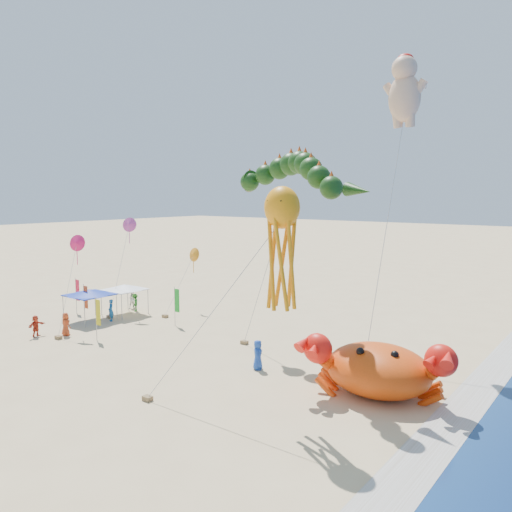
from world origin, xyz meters
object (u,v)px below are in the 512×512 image
Objects in this scene: crab_inflatable at (377,368)px; dragon_kite at (288,180)px; octopus_kite at (281,239)px; canopy_blue at (90,292)px; cherub_kite at (404,89)px; canopy_white at (124,287)px.

dragon_kite reaches higher than crab_inflatable.
octopus_kite is (-2.80, -4.94, 7.05)m from crab_inflatable.
canopy_blue is (-18.81, -1.78, -9.04)m from dragon_kite.
dragon_kite is at bearing -118.35° from cherub_kite.
cherub_kite is 1.81× the size of octopus_kite.
cherub_kite is 5.45× the size of canopy_blue.
cherub_kite is 17.11m from octopus_kite.
dragon_kite is (-6.99, 1.80, 9.99)m from crab_inflatable.
canopy_blue is at bearing 179.94° from crab_inflatable.
cherub_kite is 29.15m from canopy_blue.
octopus_kite is (0.01, -14.48, -9.11)m from cherub_kite.
cherub_kite reaches higher than octopus_kite.
crab_inflatable reaches higher than canopy_white.
crab_inflatable is 25.81m from canopy_blue.
cherub_kite reaches higher than crab_inflatable.
crab_inflatable is at bearing -73.54° from cherub_kite.
cherub_kite is at bearing 90.05° from octopus_kite.
canopy_blue is (-25.79, 0.03, 0.95)m from crab_inflatable.
cherub_kite is (4.17, 7.73, 6.16)m from dragon_kite.
crab_inflatable is 18.97m from cherub_kite.
crab_inflatable is 12.33m from dragon_kite.
crab_inflatable is 9.05m from octopus_kite.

